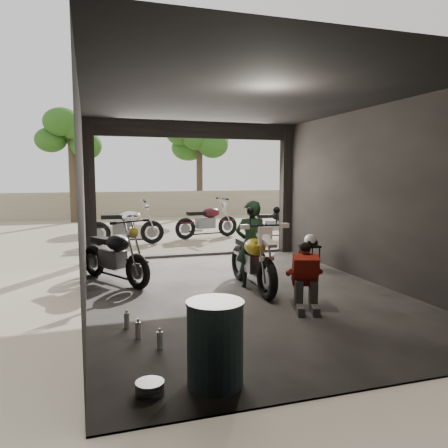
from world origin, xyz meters
TOP-DOWN VIEW (x-y plane):
  - ground at (0.00, 0.00)m, footprint 80.00×80.00m
  - garage at (0.00, 0.55)m, footprint 7.00×7.13m
  - boundary_wall at (0.00, 14.00)m, footprint 18.00×0.30m
  - tree_left at (-3.00, 12.50)m, footprint 2.20×2.20m
  - tree_right at (2.80, 14.00)m, footprint 2.20×2.20m
  - main_bike at (0.24, 0.16)m, footprint 0.78×1.84m
  - left_bike at (-2.00, 1.36)m, footprint 1.52×1.89m
  - outside_bike_a at (-1.44, 5.81)m, footprint 1.93×0.93m
  - outside_bike_b at (1.12, 6.41)m, footprint 1.95×1.07m
  - outside_bike_c at (3.07, 5.46)m, footprint 1.76×0.87m
  - rider at (0.27, 0.29)m, footprint 0.61×0.44m
  - mechanic at (0.55, -1.22)m, footprint 0.68×0.79m
  - stool at (2.00, 1.37)m, footprint 0.37×0.37m
  - helmet at (1.98, 1.32)m, footprint 0.27×0.28m
  - oil_drum at (-1.34, -3.00)m, footprint 0.64×0.64m
  - sign_post at (3.28, 3.08)m, footprint 0.83×0.08m

SIDE VIEW (x-z plane):
  - ground at x=0.00m, z-range 0.00..0.00m
  - oil_drum at x=-1.34m, z-range 0.00..0.82m
  - stool at x=2.00m, z-range 0.18..0.69m
  - mechanic at x=0.55m, z-range 0.00..0.96m
  - outside_bike_c at x=3.07m, z-range 0.00..1.15m
  - left_bike at x=-2.00m, z-range 0.00..1.20m
  - boundary_wall at x=0.00m, z-range 0.00..1.20m
  - main_bike at x=0.24m, z-range 0.00..1.22m
  - outside_bike_b at x=1.12m, z-range 0.00..1.25m
  - helmet at x=1.98m, z-range 0.51..0.75m
  - outside_bike_a at x=-1.44m, z-range 0.00..1.27m
  - rider at x=0.27m, z-range 0.00..1.54m
  - garage at x=0.00m, z-range -0.32..2.88m
  - sign_post at x=3.28m, z-range 0.45..2.95m
  - tree_right at x=2.80m, z-range 1.06..6.06m
  - tree_left at x=-3.00m, z-range 1.19..6.79m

